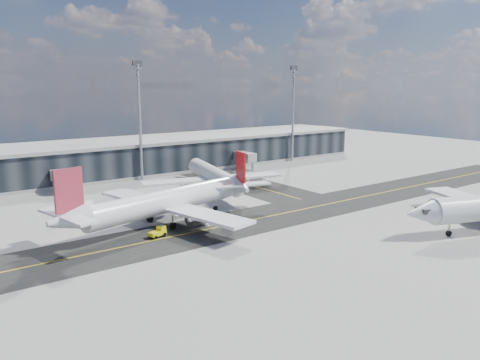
# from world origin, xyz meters

# --- Properties ---
(ground) EXTENTS (300.00, 300.00, 0.00)m
(ground) POSITION_xyz_m (0.00, 0.00, 0.00)
(ground) COLOR gray
(ground) RESTS_ON ground
(taxiway_lanes) EXTENTS (180.00, 63.00, 0.03)m
(taxiway_lanes) POSITION_xyz_m (3.91, 10.74, 0.01)
(taxiway_lanes) COLOR black
(taxiway_lanes) RESTS_ON ground
(terminal_concourse) EXTENTS (152.00, 19.80, 8.80)m
(terminal_concourse) POSITION_xyz_m (0.04, 54.93, 4.09)
(terminal_concourse) COLOR black
(terminal_concourse) RESTS_ON ground
(floodlight_masts) EXTENTS (102.50, 0.70, 28.90)m
(floodlight_masts) POSITION_xyz_m (0.00, 48.00, 15.61)
(floodlight_masts) COLOR gray
(floodlight_masts) RESTS_ON ground
(airliner_af) EXTENTS (39.84, 34.20, 11.87)m
(airliner_af) POSITION_xyz_m (-13.32, 10.39, 3.92)
(airliner_af) COLOR white
(airliner_af) RESTS_ON ground
(airliner_redtail) EXTENTS (31.60, 36.74, 11.00)m
(airliner_redtail) POSITION_xyz_m (7.16, 25.88, 3.63)
(airliner_redtail) COLOR white
(airliner_redtail) RESTS_ON ground
(baggage_tug) EXTENTS (3.01, 2.06, 1.73)m
(baggage_tug) POSITION_xyz_m (-16.73, 5.14, 0.86)
(baggage_tug) COLOR yellow
(baggage_tug) RESTS_ON ground
(service_van) EXTENTS (5.10, 6.25, 1.58)m
(service_van) POSITION_xyz_m (6.66, 39.43, 0.79)
(service_van) COLOR white
(service_van) RESTS_ON ground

